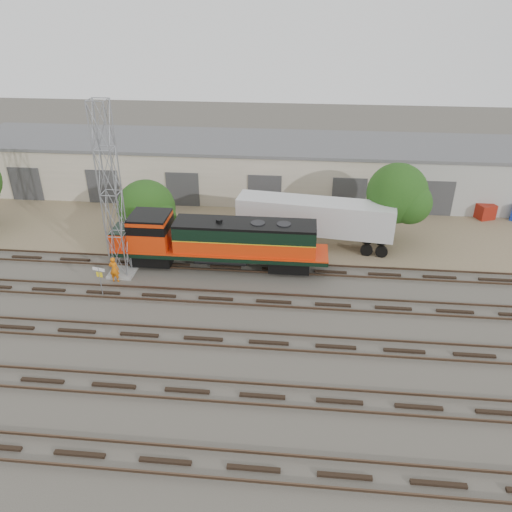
# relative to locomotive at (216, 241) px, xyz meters

# --- Properties ---
(ground) EXTENTS (140.00, 140.00, 0.00)m
(ground) POSITION_rel_locomotive_xyz_m (0.66, -6.00, -2.26)
(ground) COLOR #47423A
(ground) RESTS_ON ground
(dirt_strip) EXTENTS (80.00, 16.00, 0.02)m
(dirt_strip) POSITION_rel_locomotive_xyz_m (0.66, 9.00, -2.25)
(dirt_strip) COLOR #726047
(dirt_strip) RESTS_ON ground
(tracks) EXTENTS (80.00, 20.40, 0.28)m
(tracks) POSITION_rel_locomotive_xyz_m (0.66, -9.00, -2.18)
(tracks) COLOR black
(tracks) RESTS_ON ground
(warehouse) EXTENTS (58.40, 10.40, 5.30)m
(warehouse) POSITION_rel_locomotive_xyz_m (0.70, 16.98, 0.40)
(warehouse) COLOR beige
(warehouse) RESTS_ON ground
(locomotive) EXTENTS (16.24, 2.85, 3.90)m
(locomotive) POSITION_rel_locomotive_xyz_m (0.00, 0.00, 0.00)
(locomotive) COLOR black
(locomotive) RESTS_ON tracks
(signal_tower) EXTENTS (1.88, 1.88, 12.72)m
(signal_tower) POSITION_rel_locomotive_xyz_m (-6.92, -1.70, 3.95)
(signal_tower) COLOR gray
(signal_tower) RESTS_ON ground
(sign_post) EXTENTS (0.91, 0.25, 2.25)m
(sign_post) POSITION_rel_locomotive_xyz_m (-7.27, -4.79, -0.68)
(sign_post) COLOR gray
(sign_post) RESTS_ON ground
(worker) EXTENTS (0.73, 0.48, 1.98)m
(worker) POSITION_rel_locomotive_xyz_m (-7.04, -2.80, -1.27)
(worker) COLOR orange
(worker) RESTS_ON ground
(semi_trailer) EXTENTS (12.90, 4.11, 3.90)m
(semi_trailer) POSITION_rel_locomotive_xyz_m (7.65, 4.64, 0.20)
(semi_trailer) COLOR beige
(semi_trailer) RESTS_ON ground
(dumpster_red) EXTENTS (1.91, 1.85, 1.40)m
(dumpster_red) POSITION_rel_locomotive_xyz_m (23.23, 11.69, -1.56)
(dumpster_red) COLOR maroon
(dumpster_red) RESTS_ON ground
(tree_mid) EXTENTS (5.25, 5.00, 5.00)m
(tree_mid) POSITION_rel_locomotive_xyz_m (-6.81, 5.52, -0.18)
(tree_mid) COLOR #382619
(tree_mid) RESTS_ON ground
(tree_east) EXTENTS (5.20, 4.95, 6.69)m
(tree_east) POSITION_rel_locomotive_xyz_m (14.21, 6.01, 1.83)
(tree_east) COLOR #382619
(tree_east) RESTS_ON ground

